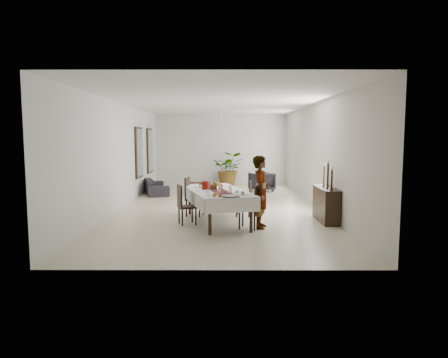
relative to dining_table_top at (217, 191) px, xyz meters
The scene contains 87 objects.
floor 2.46m from the dining_table_top, 89.53° to the left, with size 6.00×12.00×0.00m, color beige.
ceiling 3.35m from the dining_table_top, 89.53° to the left, with size 6.00×12.00×0.02m, color white.
wall_back 8.37m from the dining_table_top, 89.87° to the left, with size 6.00×0.02×3.20m, color silver.
wall_front 3.76m from the dining_table_top, 89.70° to the right, with size 6.00×0.02×3.20m, color silver.
wall_left 3.87m from the dining_table_top, 142.02° to the left, with size 0.02×12.00×3.20m, color silver.
wall_right 3.90m from the dining_table_top, 37.62° to the left, with size 0.02×12.00×3.20m, color silver.
dining_table_top is the anchor object (origin of this frame).
table_leg_fl 1.40m from the dining_table_top, 95.73° to the right, with size 0.08×0.08×0.77m, color black.
table_leg_fr 1.40m from the dining_table_top, 53.52° to the right, with size 0.08×0.08×0.77m, color black.
table_leg_bl 1.40m from the dining_table_top, 126.48° to the left, with size 0.08×0.08×0.77m, color black.
table_leg_br 1.40m from the dining_table_top, 84.27° to the left, with size 0.08×0.08×0.77m, color black.
tablecloth_top 0.03m from the dining_table_top, behind, with size 1.29×2.82×0.01m, color white.
tablecloth_drape_left 0.65m from the dining_table_top, 164.63° to the right, with size 0.01×2.82×0.33m, color silver.
tablecloth_drape_right 0.65m from the dining_table_top, 15.37° to the left, with size 0.01×2.82×0.33m, color white.
tablecloth_drape_near 1.41m from the dining_table_top, 74.63° to the right, with size 1.29×0.01×0.33m, color white.
tablecloth_drape_far 1.41m from the dining_table_top, 105.37° to the left, with size 1.29×0.01×0.33m, color white.
table_runner 0.04m from the dining_table_top, ahead, with size 0.38×2.73×0.00m, color #531817.
red_pitcher 0.35m from the dining_table_top, 164.41° to the left, with size 0.16×0.16×0.22m, color maroon.
pitcher_handle 0.43m from the dining_table_top, behind, with size 0.13×0.13×0.02m, color maroon.
wine_glass_near 0.73m from the dining_table_top, 64.17° to the right, with size 0.08×0.08×0.19m, color silver.
wine_glass_mid 0.63m from the dining_table_top, 84.93° to the right, with size 0.08×0.08×0.19m, color white.
teacup_right 0.74m from the dining_table_top, 48.06° to the right, with size 0.10×0.10×0.07m, color silver.
saucer_right 0.74m from the dining_table_top, 48.06° to the right, with size 0.16×0.16×0.01m, color white.
teacup_left 0.51m from the dining_table_top, 115.23° to the right, with size 0.10×0.10×0.07m, color white.
saucer_left 0.51m from the dining_table_top, 115.23° to the right, with size 0.16×0.16×0.01m, color white.
plate_near_right 1.05m from the dining_table_top, 54.49° to the right, with size 0.26×0.26×0.02m, color white.
bread_near_right 1.05m from the dining_table_top, 54.49° to the right, with size 0.10×0.10×0.10m, color tan.
plate_near_left 0.88m from the dining_table_top, 96.43° to the right, with size 0.26×0.26×0.02m, color silver.
plate_far_left 0.70m from the dining_table_top, 135.57° to the left, with size 0.26×0.26×0.02m, color white.
serving_tray 1.15m from the dining_table_top, 74.63° to the right, with size 0.39×0.39×0.02m, color #3E3E43.
jam_jar_a 1.21m from the dining_table_top, 86.14° to the right, with size 0.07×0.07×0.08m, color #8D3B14.
jam_jar_b 1.17m from the dining_table_top, 92.04° to the right, with size 0.07×0.07×0.08m, color #9C6C16.
jam_jar_c 1.05m from the dining_table_top, 90.98° to the right, with size 0.07×0.07×0.08m, color #966015.
fruit_basket 0.29m from the dining_table_top, 94.06° to the left, with size 0.33×0.33×0.11m, color brown.
fruit_red 0.35m from the dining_table_top, 88.87° to the left, with size 0.10×0.10×0.10m, color maroon.
fruit_green 0.35m from the dining_table_top, 103.33° to the left, with size 0.09×0.09×0.09m, color #527222.
fruit_yellow 0.29m from the dining_table_top, 91.34° to the left, with size 0.09×0.09×0.09m, color gold.
chair_right_near_seat 1.06m from the dining_table_top, 41.36° to the right, with size 0.44×0.44×0.05m, color black.
chair_right_near_leg_fl 1.38m from the dining_table_top, 45.04° to the right, with size 0.04×0.04×0.43m, color black.
chair_right_near_leg_fr 1.26m from the dining_table_top, 28.95° to the right, with size 0.04×0.04×0.43m, color black.
chair_right_near_leg_bl 1.12m from the dining_table_top, 55.83° to the right, with size 0.04×0.04×0.43m, color black.
chair_right_near_leg_br 0.97m from the dining_table_top, 35.39° to the right, with size 0.04×0.04×0.43m, color black.
chair_right_near_back 1.19m from the dining_table_top, 37.09° to the right, with size 0.44×0.04×0.56m, color black.
chair_right_far_seat 1.14m from the dining_table_top, 49.82° to the left, with size 0.41×0.41×0.05m, color black.
chair_right_far_leg_fl 1.22m from the dining_table_top, 37.13° to the left, with size 0.04×0.04×0.41m, color black.
chair_right_far_leg_fr 1.44m from the dining_table_top, 47.76° to the left, with size 0.04×0.04×0.41m, color black.
chair_right_far_leg_bl 1.04m from the dining_table_top, 53.01° to the left, with size 0.04×0.04×0.41m, color black.
chair_right_far_leg_br 1.30m from the dining_table_top, 61.48° to the left, with size 0.04×0.04×0.41m, color black.
chair_right_far_back 1.20m from the dining_table_top, 42.33° to the left, with size 0.41×0.04×0.52m, color black.
chair_left_near_seat 0.85m from the dining_table_top, 163.41° to the right, with size 0.42×0.42×0.05m, color black.
chair_left_near_leg_fl 1.13m from the dining_table_top, behind, with size 0.04×0.04×0.41m, color black.
chair_left_near_leg_fr 1.11m from the dining_table_top, 152.40° to the right, with size 0.04×0.04×0.41m, color black.
chair_left_near_leg_bl 0.86m from the dining_table_top, behind, with size 0.04×0.04×0.41m, color black.
chair_left_near_leg_br 0.85m from the dining_table_top, 148.09° to the right, with size 0.04×0.04×0.41m, color black.
chair_left_near_back 0.96m from the dining_table_top, 162.75° to the right, with size 0.42×0.04×0.53m, color black.
chair_left_far_seat 1.12m from the dining_table_top, 126.45° to the left, with size 0.45×0.45×0.05m, color black.
chair_left_far_leg_fl 1.45m from the dining_table_top, 126.08° to the left, with size 0.04×0.04×0.44m, color black.
chair_left_far_leg_fr 1.25m from the dining_table_top, 139.96° to the left, with size 0.04×0.04×0.44m, color black.
chair_left_far_leg_bl 1.24m from the dining_table_top, 112.73° to the left, with size 0.04×0.04×0.44m, color black.
chair_left_far_leg_br 0.99m from the dining_table_top, 127.06° to the left, with size 0.04×0.04×0.44m, color black.
chair_left_far_back 1.23m from the dining_table_top, 132.97° to the left, with size 0.45×0.04×0.57m, color black.
woman 1.22m from the dining_table_top, 30.07° to the right, with size 0.63×0.41×1.73m, color gray.
sideboard_body 2.83m from the dining_table_top, ahead, with size 0.37×1.40×0.84m, color black.
sideboard_top 2.81m from the dining_table_top, ahead, with size 0.41×1.46×0.03m, color black.
candlestick_near_base 2.82m from the dining_table_top, ahead, with size 0.09×0.09×0.03m, color black.
candlestick_near_shaft 2.84m from the dining_table_top, ahead, with size 0.05×0.05×0.47m, color black.
candlestick_near_candle 2.88m from the dining_table_top, ahead, with size 0.03×0.03×0.07m, color beige.
candlestick_mid_base 2.80m from the dining_table_top, ahead, with size 0.09×0.09×0.03m, color black.
candlestick_mid_shaft 2.83m from the dining_table_top, ahead, with size 0.05×0.05×0.61m, color black.
candlestick_mid_candle 2.90m from the dining_table_top, ahead, with size 0.03×0.03×0.07m, color silver.
candlestick_far_base 2.83m from the dining_table_top, ahead, with size 0.09×0.09×0.03m, color black.
candlestick_far_shaft 2.85m from the dining_table_top, ahead, with size 0.05×0.05×0.51m, color black.
candlestick_far_candle 2.90m from the dining_table_top, ahead, with size 0.03×0.03×0.07m, color white.
sofa 5.72m from the dining_table_top, 115.36° to the left, with size 1.95×0.76×0.57m, color #29262B.
armchair 6.12m from the dining_table_top, 74.21° to the left, with size 0.81×0.83×0.76m, color #28252A.
coffee_table 5.75m from the dining_table_top, 98.46° to the left, with size 0.85×0.57×0.38m, color black.
potted_plant 7.82m from the dining_table_top, 87.25° to the left, with size 1.36×1.18×1.51m, color #285020.
mirror_frame_near 5.46m from the dining_table_top, 123.01° to the left, with size 0.06×1.05×1.85m, color black.
mirror_glass_near 5.44m from the dining_table_top, 122.70° to the left, with size 0.01×0.90×1.70m, color silver.
mirror_frame_far 7.29m from the dining_table_top, 113.93° to the left, with size 0.06×1.05×1.85m, color black.
mirror_glass_far 7.28m from the dining_table_top, 113.68° to the left, with size 0.01×0.90×1.70m, color silver.
fan_rod 5.81m from the dining_table_top, 89.79° to the left, with size 0.04×0.04×0.20m, color silver.
fan_hub 5.73m from the dining_table_top, 89.79° to the left, with size 0.16×0.16×0.08m, color white.
fan_blade_n 6.06m from the dining_table_top, 89.81° to the left, with size 0.10×0.55×0.01m, color silver.
fan_blade_s 5.40m from the dining_table_top, 89.78° to the left, with size 0.10×0.55×0.01m, color white.
fan_blade_e 5.74m from the dining_table_top, 86.04° to the left, with size 0.55×0.10×0.01m, color silver.
fan_blade_w 5.74m from the dining_table_top, 93.55° to the left, with size 0.55×0.10×0.01m, color silver.
Camera 1 is at (0.19, -12.31, 2.16)m, focal length 32.00 mm.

